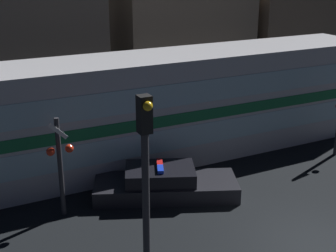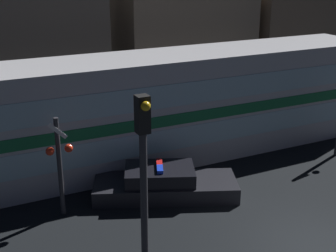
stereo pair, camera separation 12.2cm
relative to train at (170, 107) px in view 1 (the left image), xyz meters
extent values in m
plane|color=black|center=(0.66, -7.82, -2.12)|extent=(120.00, 120.00, 0.00)
cube|color=silver|center=(0.00, 0.01, 0.00)|extent=(18.68, 3.07, 4.23)
cube|color=#19723F|center=(0.00, -1.54, 0.00)|extent=(18.31, 0.03, 0.42)
cube|color=silver|center=(0.00, -1.54, -0.76)|extent=(17.74, 0.02, 0.85)
cube|color=silver|center=(0.00, -1.54, 0.93)|extent=(17.74, 0.02, 0.85)
cube|color=black|center=(-1.72, -3.06, -1.84)|extent=(5.16, 3.52, 0.56)
cube|color=black|center=(-1.90, -2.98, -1.32)|extent=(2.75, 2.34, 0.48)
cube|color=blue|center=(-2.00, -3.22, -1.02)|extent=(0.39, 0.56, 0.12)
cube|color=red|center=(-1.79, -2.74, -1.02)|extent=(0.39, 0.56, 0.12)
cylinder|color=#2D2D33|center=(-5.19, -2.74, -0.50)|extent=(0.15, 0.15, 3.23)
sphere|color=red|center=(-5.47, -2.89, 0.14)|extent=(0.26, 0.26, 0.26)
sphere|color=red|center=(-4.90, -2.89, 0.14)|extent=(0.26, 0.26, 0.26)
cube|color=white|center=(-5.19, -2.83, 0.72)|extent=(0.58, 0.03, 0.58)
cylinder|color=#2D2D33|center=(-4.05, -6.66, -0.18)|extent=(0.18, 0.18, 3.86)
cube|color=black|center=(-4.05, -6.66, 2.20)|extent=(0.30, 0.30, 0.90)
sphere|color=gold|center=(-4.05, -6.86, 2.45)|extent=(0.23, 0.23, 0.23)
cube|color=#47423D|center=(-4.98, 7.92, 2.78)|extent=(8.70, 5.82, 9.79)
cube|color=#726656|center=(4.84, 8.47, 2.28)|extent=(7.75, 4.92, 8.79)
cube|color=brown|center=(12.34, 8.90, 1.19)|extent=(6.08, 6.24, 6.61)
camera|label=1|loc=(-8.13, -15.97, 5.49)|focal=50.00mm
camera|label=2|loc=(-8.02, -16.02, 5.49)|focal=50.00mm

